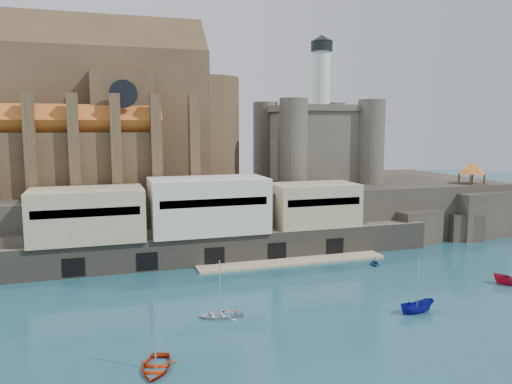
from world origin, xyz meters
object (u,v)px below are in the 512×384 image
Objects in this scene: church at (108,120)px; pavilion at (472,170)px; castle_keep at (316,139)px; boat_2 at (417,312)px; boat_0 at (156,369)px.

church is 68.65m from pavilion.
boat_2 is at bearing -100.15° from castle_keep.
church reaches higher than boat_2.
church is at bearing 166.52° from pavilion.
boat_2 is (-8.40, -46.88, -18.31)m from castle_keep.
boat_0 is at bearing 94.50° from boat_2.
castle_keep is 4.58× the size of pavilion.
boat_0 is at bearing -150.48° from pavilion.
pavilion is at bearing -51.29° from boat_2.
boat_0 is 1.16× the size of boat_2.
castle_keep reaches higher than boat_2.
church is 7.34× the size of pavilion.
boat_0 is (-64.14, -36.32, -12.73)m from pavilion.
castle_keep is at bearing -1.11° from church.
church is 40.39m from castle_keep.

